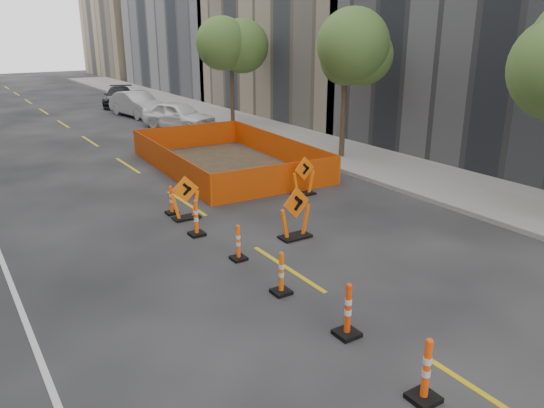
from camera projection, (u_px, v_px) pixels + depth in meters
ground_plane at (410, 347)px, 9.74m from camera, size 140.00×140.00×0.00m
sidewalk_right at (352, 156)px, 23.90m from camera, size 4.00×90.00×0.15m
bld_right_c at (331, 4)px, 35.22m from camera, size 12.00×16.00×14.00m
bld_right_e at (146, 5)px, 62.62m from camera, size 12.00×14.00×16.00m
tree_r_b at (346, 54)px, 22.18m from camera, size 2.80×2.80×5.95m
tree_r_c at (231, 46)px, 30.15m from camera, size 2.80×2.80×5.95m
channelizer_2 at (426, 370)px, 8.18m from camera, size 0.44×0.44×1.13m
channelizer_3 at (348, 310)px, 9.94m from camera, size 0.44×0.44×1.11m
channelizer_4 at (281, 273)px, 11.55m from camera, size 0.39×0.39×1.00m
channelizer_5 at (238, 242)px, 13.26m from camera, size 0.37×0.37×0.94m
channelizer_6 at (196, 218)px, 14.81m from camera, size 0.42×0.42×1.06m
channelizer_7 at (171, 200)px, 16.55m from camera, size 0.36×0.36×0.93m
chevron_sign_left at (185, 197)px, 16.05m from camera, size 1.00×0.70×1.37m
chevron_sign_center at (295, 213)px, 14.56m from camera, size 1.05×0.69×1.49m
chevron_sign_right at (304, 176)px, 18.33m from camera, size 0.96×0.62×1.38m
safety_fence at (226, 154)px, 22.04m from camera, size 5.66×9.09×1.10m
parked_car_near at (179, 115)px, 30.32m from camera, size 3.52×4.95×1.56m
parked_car_mid at (137, 104)px, 34.56m from camera, size 2.44×5.06×1.60m
parked_car_far at (119, 97)px, 39.12m from camera, size 3.62×5.11×1.37m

